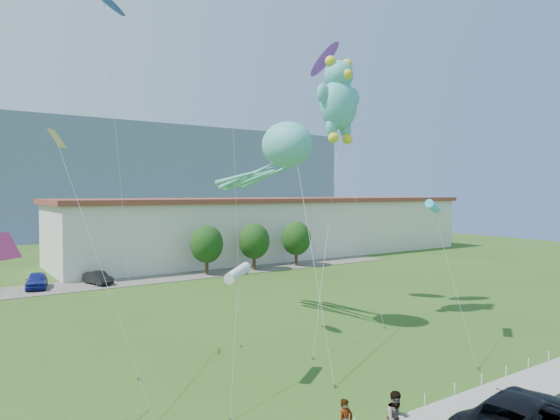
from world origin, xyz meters
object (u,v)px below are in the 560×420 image
object	(u,v)px
warehouse	(278,226)
parked_car_blue	(37,280)
pedestrian_right	(397,419)
parked_car_black	(98,278)
octopus_kite	(276,158)
teddy_bear_kite	(339,98)
suv	(524,419)

from	to	relation	value
warehouse	parked_car_blue	bearing A→B (deg)	-165.89
pedestrian_right	parked_car_black	size ratio (longest dim) A/B	0.52
parked_car_blue	octopus_kite	distance (m)	27.90
parked_car_black	octopus_kite	distance (m)	25.39
octopus_kite	parked_car_blue	bearing A→B (deg)	115.60
pedestrian_right	octopus_kite	xyz separation A→B (m)	(5.42, 15.69, 10.19)
pedestrian_right	parked_car_black	distance (m)	38.00
parked_car_black	octopus_kite	bearing A→B (deg)	-90.19
parked_car_black	teddy_bear_kite	bearing A→B (deg)	-80.24
parked_car_black	suv	bearing A→B (deg)	-98.78
suv	teddy_bear_kite	world-z (taller)	teddy_bear_kite
pedestrian_right	teddy_bear_kite	world-z (taller)	teddy_bear_kite
parked_car_black	teddy_bear_kite	xyz separation A→B (m)	(10.69, -23.12, 14.88)
warehouse	suv	distance (m)	54.61
warehouse	octopus_kite	world-z (taller)	octopus_kite
parked_car_blue	parked_car_black	distance (m)	5.35
warehouse	suv	size ratio (longest dim) A/B	9.44
parked_car_black	octopus_kite	size ratio (longest dim) A/B	0.24
parked_car_black	octopus_kite	world-z (taller)	octopus_kite
warehouse	teddy_bear_kite	bearing A→B (deg)	-117.18
suv	teddy_bear_kite	size ratio (longest dim) A/B	0.35
warehouse	octopus_kite	bearing A→B (deg)	-124.14
parked_car_black	parked_car_blue	bearing A→B (deg)	153.99
warehouse	teddy_bear_kite	distance (m)	38.07
parked_car_blue	octopus_kite	size ratio (longest dim) A/B	0.27
warehouse	parked_car_blue	world-z (taller)	warehouse
suv	octopus_kite	world-z (taller)	octopus_kite
pedestrian_right	teddy_bear_kite	size ratio (longest dim) A/B	0.11
pedestrian_right	teddy_bear_kite	distance (m)	23.12
teddy_bear_kite	warehouse	bearing A→B (deg)	62.82
parked_car_blue	teddy_bear_kite	bearing A→B (deg)	-44.35
parked_car_blue	teddy_bear_kite	size ratio (longest dim) A/B	0.24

